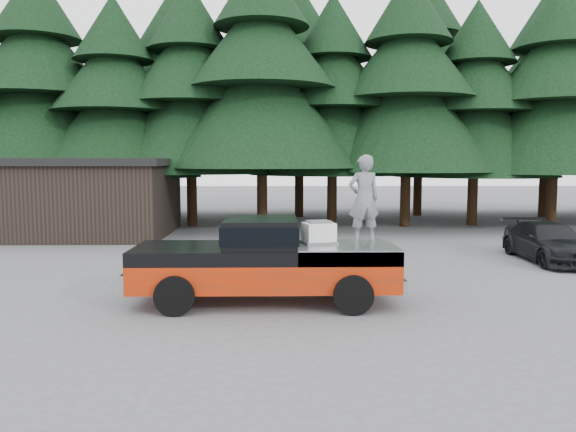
{
  "coord_description": "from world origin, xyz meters",
  "views": [
    {
      "loc": [
        -0.33,
        -12.3,
        3.19
      ],
      "look_at": [
        -0.07,
        0.0,
        1.98
      ],
      "focal_mm": 35.0,
      "sensor_mm": 36.0,
      "label": 1
    }
  ],
  "objects_px": {
    "pickup_truck": "(265,274)",
    "parked_car": "(549,242)",
    "air_compressor": "(319,234)",
    "man_on_bed": "(364,199)",
    "utility_building": "(75,197)"
  },
  "relations": [
    {
      "from": "parked_car",
      "to": "pickup_truck",
      "type": "bearing_deg",
      "value": -149.56
    },
    {
      "from": "air_compressor",
      "to": "utility_building",
      "type": "distance_m",
      "value": 15.2
    },
    {
      "from": "air_compressor",
      "to": "man_on_bed",
      "type": "relative_size",
      "value": 0.33
    },
    {
      "from": "utility_building",
      "to": "pickup_truck",
      "type": "bearing_deg",
      "value": -54.7
    },
    {
      "from": "air_compressor",
      "to": "man_on_bed",
      "type": "height_order",
      "value": "man_on_bed"
    },
    {
      "from": "air_compressor",
      "to": "man_on_bed",
      "type": "bearing_deg",
      "value": -6.72
    },
    {
      "from": "pickup_truck",
      "to": "man_on_bed",
      "type": "height_order",
      "value": "man_on_bed"
    },
    {
      "from": "man_on_bed",
      "to": "utility_building",
      "type": "bearing_deg",
      "value": -58.64
    },
    {
      "from": "air_compressor",
      "to": "parked_car",
      "type": "relative_size",
      "value": 0.15
    },
    {
      "from": "pickup_truck",
      "to": "parked_car",
      "type": "distance_m",
      "value": 10.33
    },
    {
      "from": "air_compressor",
      "to": "pickup_truck",
      "type": "bearing_deg",
      "value": 171.43
    },
    {
      "from": "air_compressor",
      "to": "man_on_bed",
      "type": "xyz_separation_m",
      "value": [
        1.03,
        0.15,
        0.78
      ]
    },
    {
      "from": "man_on_bed",
      "to": "utility_building",
      "type": "relative_size",
      "value": 0.24
    },
    {
      "from": "air_compressor",
      "to": "parked_car",
      "type": "distance_m",
      "value": 9.27
    },
    {
      "from": "pickup_truck",
      "to": "parked_car",
      "type": "xyz_separation_m",
      "value": [
        8.96,
        5.15,
        -0.05
      ]
    }
  ]
}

